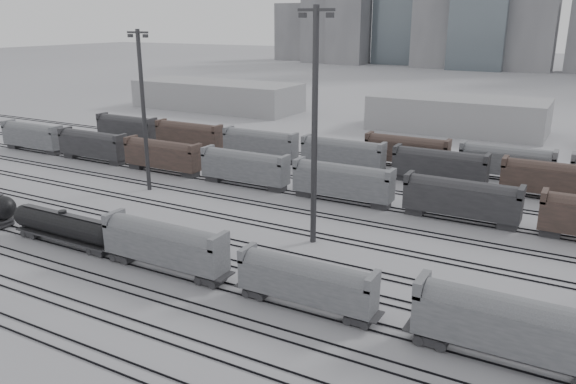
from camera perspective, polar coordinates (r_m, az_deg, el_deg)
The scene contains 14 objects.
ground at distance 61.77m, azimuth -13.74°, elevation -7.93°, with size 900.00×900.00×0.00m, color #B8B8BD.
tracks at distance 74.38m, azimuth -4.68°, elevation -3.02°, with size 220.00×71.50×0.16m.
tank_car_b at distance 71.30m, azimuth -21.78°, elevation -3.21°, with size 16.48×2.75×4.07m.
hopper_car_a at distance 60.37m, azimuth -12.45°, elevation -5.05°, with size 14.81×2.94×5.30m.
hopper_car_b at distance 51.74m, azimuth 1.86°, elevation -8.93°, with size 13.32×2.65×4.76m.
hopper_car_c at distance 47.14m, azimuth 22.17°, elevation -12.42°, with size 15.53×3.08×5.55m.
light_mast_b at distance 88.05m, azimuth -14.49°, elevation 8.29°, with size 3.89×0.62×24.31m.
light_mast_c at distance 63.91m, azimuth 2.72°, elevation 6.99°, with size 4.35×0.70×27.16m.
bg_string_near at distance 82.04m, azimuth 5.57°, elevation 0.90°, with size 151.00×3.00×5.60m.
bg_string_mid at distance 93.72m, azimuth 15.14°, elevation 2.45°, with size 151.00×3.00×5.60m.
bg_string_far at distance 99.17m, azimuth 26.13°, elevation 2.06°, with size 66.00×3.00×5.60m.
warehouse_left at distance 169.14m, azimuth -7.24°, elevation 9.70°, with size 50.00×18.00×8.00m, color #99999B.
warehouse_mid at distance 140.18m, azimuth 16.83°, elevation 7.57°, with size 40.00×18.00×8.00m, color #99999B.
skyline at distance 321.78m, azimuth 25.14°, elevation 17.28°, with size 316.00×22.40×95.00m.
Camera 1 is at (38.98, -40.42, 25.73)m, focal length 35.00 mm.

